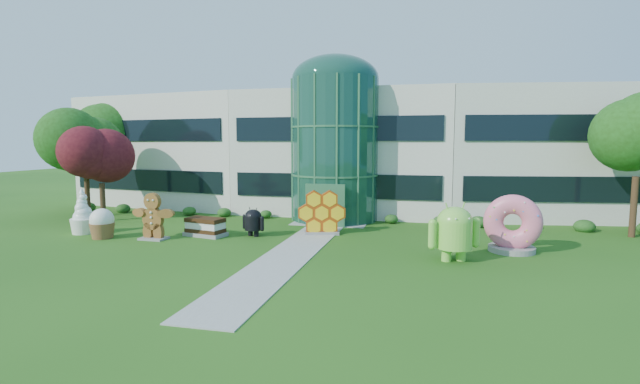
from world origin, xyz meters
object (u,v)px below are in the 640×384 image
(donut, at_px, (513,223))
(gingerbread, at_px, (153,216))
(android_green, at_px, (454,229))
(android_black, at_px, (253,220))

(donut, height_order, gingerbread, donut)
(android_green, distance_m, donut, 3.89)
(android_black, xyz_separation_m, donut, (14.06, -0.54, 0.53))
(android_green, bearing_deg, donut, 17.37)
(android_black, height_order, gingerbread, gingerbread)
(android_green, relative_size, gingerbread, 1.03)
(donut, bearing_deg, android_black, -172.46)
(donut, relative_size, gingerbread, 1.01)
(android_black, xyz_separation_m, gingerbread, (-5.14, -2.18, 0.41))
(android_green, relative_size, donut, 1.02)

